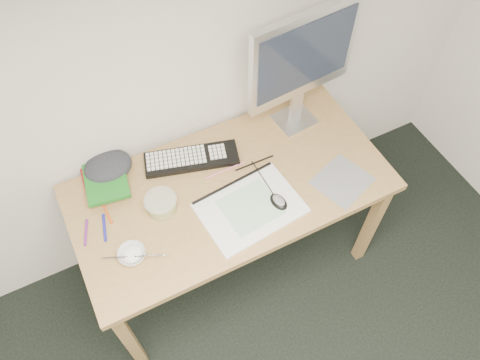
% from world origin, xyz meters
% --- Properties ---
extents(desk, '(1.40, 0.70, 0.75)m').
position_xyz_m(desk, '(0.22, 1.43, 0.67)').
color(desk, '#A8834D').
rests_on(desk, ground).
extents(mousepad, '(0.28, 0.27, 0.00)m').
position_xyz_m(mousepad, '(0.68, 1.23, 0.75)').
color(mousepad, slate).
rests_on(mousepad, desk).
extents(sketchpad, '(0.45, 0.34, 0.01)m').
position_xyz_m(sketchpad, '(0.25, 1.29, 0.76)').
color(sketchpad, white).
rests_on(sketchpad, desk).
extents(keyboard, '(0.45, 0.25, 0.03)m').
position_xyz_m(keyboard, '(0.13, 1.64, 0.76)').
color(keyboard, black).
rests_on(keyboard, desk).
extents(monitor, '(0.52, 0.18, 0.61)m').
position_xyz_m(monitor, '(0.67, 1.64, 1.13)').
color(monitor, silver).
rests_on(monitor, desk).
extents(mouse, '(0.07, 0.10, 0.03)m').
position_xyz_m(mouse, '(0.37, 1.25, 0.78)').
color(mouse, black).
rests_on(mouse, sketchpad).
extents(rice_bowl, '(0.12, 0.12, 0.04)m').
position_xyz_m(rice_bowl, '(-0.27, 1.30, 0.77)').
color(rice_bowl, silver).
rests_on(rice_bowl, desk).
extents(chopsticks, '(0.23, 0.12, 0.02)m').
position_xyz_m(chopsticks, '(-0.27, 1.28, 0.79)').
color(chopsticks, '#ADADAF').
rests_on(chopsticks, rice_bowl).
extents(fruit_tub, '(0.16, 0.16, 0.07)m').
position_xyz_m(fruit_tub, '(-0.09, 1.46, 0.78)').
color(fruit_tub, '#E4CB50').
rests_on(fruit_tub, desk).
extents(book_red, '(0.18, 0.23, 0.02)m').
position_xyz_m(book_red, '(-0.27, 1.69, 0.76)').
color(book_red, maroon).
rests_on(book_red, desk).
extents(book_green, '(0.21, 0.27, 0.02)m').
position_xyz_m(book_green, '(-0.26, 1.69, 0.78)').
color(book_green, '#1B6D1D').
rests_on(book_green, book_red).
extents(cloth_lump, '(0.19, 0.16, 0.07)m').
position_xyz_m(cloth_lump, '(-0.23, 1.75, 0.79)').
color(cloth_lump, '#26282E').
rests_on(cloth_lump, desk).
extents(pencil_pink, '(0.20, 0.01, 0.01)m').
position_xyz_m(pencil_pink, '(0.24, 1.51, 0.75)').
color(pencil_pink, pink).
rests_on(pencil_pink, desk).
extents(pencil_tan, '(0.11, 0.14, 0.01)m').
position_xyz_m(pencil_tan, '(0.21, 1.47, 0.75)').
color(pencil_tan, tan).
rests_on(pencil_tan, desk).
extents(pencil_black, '(0.19, 0.01, 0.01)m').
position_xyz_m(pencil_black, '(0.38, 1.49, 0.75)').
color(pencil_black, black).
rests_on(pencil_black, desk).
extents(marker_blue, '(0.04, 0.13, 0.01)m').
position_xyz_m(marker_blue, '(-0.34, 1.47, 0.76)').
color(marker_blue, '#1C209C').
rests_on(marker_blue, desk).
extents(marker_orange, '(0.02, 0.12, 0.01)m').
position_xyz_m(marker_orange, '(-0.30, 1.54, 0.76)').
color(marker_orange, '#DF551A').
rests_on(marker_orange, desk).
extents(marker_purple, '(0.05, 0.12, 0.01)m').
position_xyz_m(marker_purple, '(-0.41, 1.49, 0.76)').
color(marker_purple, '#6C227F').
rests_on(marker_purple, desk).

